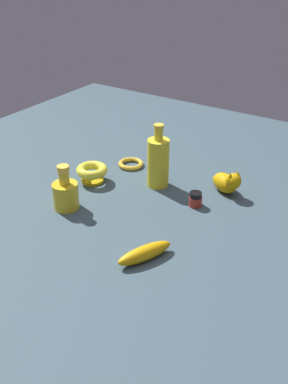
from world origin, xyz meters
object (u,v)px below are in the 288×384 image
bowl (92,172)px  bottle_tall (158,162)px  banana (145,253)px  nail_polish_jar (195,199)px  bottle_short (66,193)px  bangle (131,164)px  cat_figurine (227,182)px

bowl → bottle_tall: bearing=117.1°
banana → nail_polish_jar: size_ratio=3.49×
nail_polish_jar → bottle_short: 0.40m
nail_polish_jar → bangle: (-0.12, -0.32, -0.01)m
bangle → cat_figurine: (-0.01, 0.37, 0.03)m
banana → bottle_tall: (-0.36, -0.18, 0.07)m
banana → bowl: (-0.26, -0.38, 0.02)m
bangle → bottle_tall: size_ratio=0.43×
bottle_short → bottle_tall: size_ratio=0.66×
cat_figurine → banana: bearing=-4.0°
banana → bowl: bearing=80.2°
bowl → bottle_short: 0.18m
banana → cat_figurine: cat_figurine is taller
nail_polish_jar → cat_figurine: bearing=160.0°
bangle → bottle_tall: (0.07, 0.16, 0.08)m
bangle → cat_figurine: bearing=91.8°
nail_polish_jar → cat_figurine: (-0.13, 0.05, 0.02)m
bangle → bottle_tall: bearing=66.6°
nail_polish_jar → bottle_short: (0.23, -0.32, 0.03)m
bottle_short → bottle_tall: 0.32m
banana → bangle: banana is taller
banana → nail_polish_jar: (-0.31, -0.02, 0.00)m
nail_polish_jar → bottle_short: bottle_short is taller
bangle → bowl: bearing=-13.7°
bowl → bangle: (-0.17, 0.04, -0.03)m
bowl → bottle_tall: bottle_tall is taller
bottle_tall → banana: bearing=27.0°
bowl → bottle_short: bottle_short is taller
nail_polish_jar → bottle_short: bearing=-55.0°
bowl → bottle_short: (0.17, 0.04, 0.01)m
bottle_short → bottle_tall: bearing=150.2°
bottle_tall → cat_figurine: bottle_tall is taller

